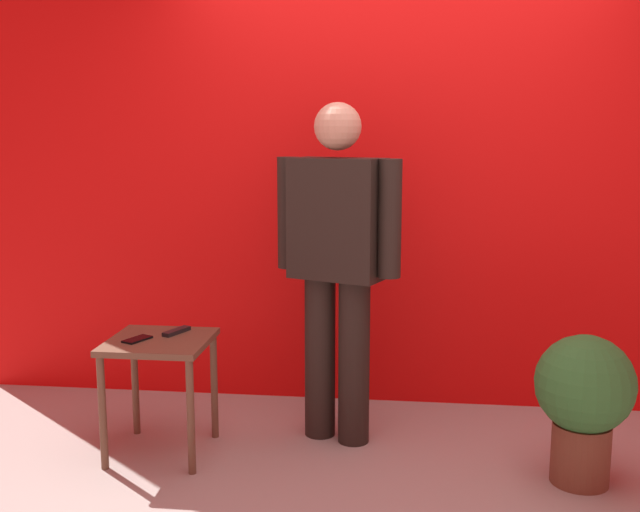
{
  "coord_description": "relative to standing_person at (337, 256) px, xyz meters",
  "views": [
    {
      "loc": [
        0.04,
        -3.04,
        1.58
      ],
      "look_at": [
        -0.38,
        0.55,
        0.97
      ],
      "focal_mm": 42.01,
      "sensor_mm": 36.0,
      "label": 1
    }
  ],
  "objects": [
    {
      "name": "side_table",
      "position": [
        -0.84,
        -0.28,
        -0.48
      ],
      "size": [
        0.48,
        0.48,
        0.58
      ],
      "color": "brown",
      "rests_on": "ground_plane"
    },
    {
      "name": "potted_plant",
      "position": [
        1.14,
        -0.37,
        -0.55
      ],
      "size": [
        0.44,
        0.44,
        0.69
      ],
      "color": "brown",
      "rests_on": "ground_plane"
    },
    {
      "name": "tv_remote",
      "position": [
        -0.79,
        -0.17,
        -0.37
      ],
      "size": [
        0.11,
        0.17,
        0.02
      ],
      "primitive_type": "cube",
      "rotation": [
        0.0,
        0.0,
        -0.4
      ],
      "color": "black",
      "rests_on": "side_table"
    },
    {
      "name": "back_wall_red",
      "position": [
        0.3,
        0.63,
        0.49
      ],
      "size": [
        5.04,
        0.12,
        2.91
      ],
      "primitive_type": "cube",
      "color": "red",
      "rests_on": "ground_plane"
    },
    {
      "name": "ground_plane",
      "position": [
        0.3,
        -0.63,
        -0.96
      ],
      "size": [
        12.0,
        12.0,
        0.0
      ],
      "primitive_type": "plane",
      "color": "#9E9991"
    },
    {
      "name": "standing_person",
      "position": [
        0.0,
        0.0,
        0.0
      ],
      "size": [
        0.67,
        0.38,
        1.72
      ],
      "color": "black",
      "rests_on": "ground_plane"
    },
    {
      "name": "cell_phone",
      "position": [
        -0.94,
        -0.32,
        -0.37
      ],
      "size": [
        0.12,
        0.16,
        0.01
      ],
      "primitive_type": "cube",
      "rotation": [
        0.0,
        0.0,
        -0.44
      ],
      "color": "black",
      "rests_on": "side_table"
    }
  ]
}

